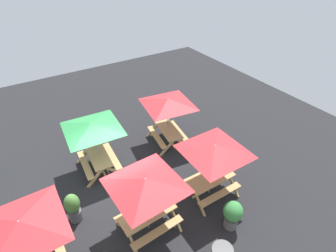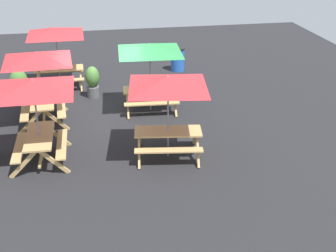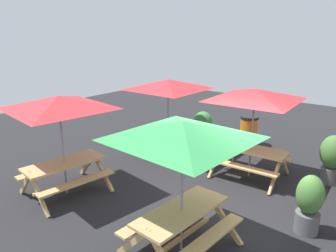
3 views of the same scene
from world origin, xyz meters
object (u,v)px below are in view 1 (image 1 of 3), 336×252
object	(u,v)px
picnic_table_3	(93,130)
potted_plant_2	(233,214)
picnic_table_1	(146,186)
picnic_table_0	(214,152)
picnic_table_4	(22,229)
picnic_table_2	(168,105)
potted_plant_1	(73,207)

from	to	relation	value
picnic_table_3	potted_plant_2	distance (m)	5.70
picnic_table_3	potted_plant_2	world-z (taller)	picnic_table_3
picnic_table_1	potted_plant_2	world-z (taller)	picnic_table_1
picnic_table_0	picnic_table_4	distance (m)	5.81
picnic_table_2	potted_plant_1	world-z (taller)	picnic_table_2
picnic_table_4	potted_plant_1	size ratio (longest dim) A/B	2.46
potted_plant_1	picnic_table_2	bearing A→B (deg)	-159.16
potted_plant_1	potted_plant_2	bearing A→B (deg)	144.40
picnic_table_0	picnic_table_4	bearing A→B (deg)	-2.93
picnic_table_2	picnic_table_4	size ratio (longest dim) A/B	0.99
picnic_table_0	potted_plant_1	xyz separation A→B (m)	(4.51, -1.55, -1.38)
picnic_table_0	picnic_table_3	distance (m)	4.51
potted_plant_2	picnic_table_3	bearing A→B (deg)	-61.43
picnic_table_2	picnic_table_3	xyz separation A→B (m)	(3.30, -0.01, 0.00)
picnic_table_2	potted_plant_2	xyz separation A→B (m)	(0.65, 4.85, -1.36)
picnic_table_4	picnic_table_2	bearing A→B (deg)	115.80
picnic_table_0	potted_plant_2	xyz separation A→B (m)	(0.31, 1.46, -1.36)
potted_plant_1	picnic_table_4	bearing A→B (deg)	43.02
picnic_table_4	potted_plant_1	distance (m)	2.24
picnic_table_3	potted_plant_2	bearing A→B (deg)	32.39
picnic_table_4	picnic_table_3	bearing A→B (deg)	136.59
picnic_table_0	picnic_table_3	bearing A→B (deg)	-48.47
picnic_table_4	potted_plant_2	distance (m)	5.93
picnic_table_1	potted_plant_1	distance (m)	2.85
picnic_table_4	potted_plant_1	xyz separation A→B (m)	(-1.29, -1.20, -1.38)
picnic_table_0	picnic_table_1	xyz separation A→B (m)	(2.61, 0.08, 0.00)
potted_plant_1	potted_plant_2	distance (m)	5.16
picnic_table_2	picnic_table_3	bearing A→B (deg)	-81.99
picnic_table_1	picnic_table_2	size ratio (longest dim) A/B	1.01
picnic_table_2	picnic_table_1	bearing A→B (deg)	-32.21
picnic_table_4	potted_plant_1	world-z (taller)	picnic_table_4
picnic_table_2	picnic_table_4	bearing A→B (deg)	-55.39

